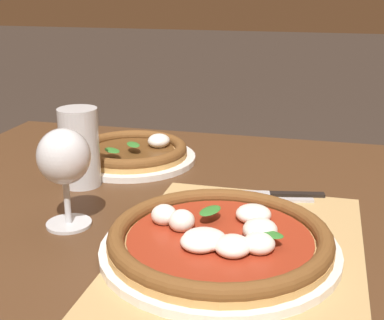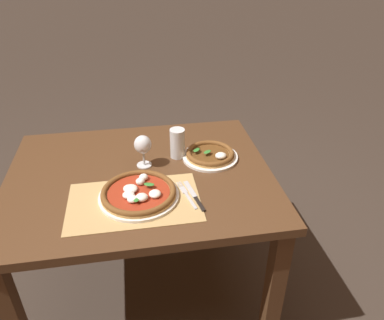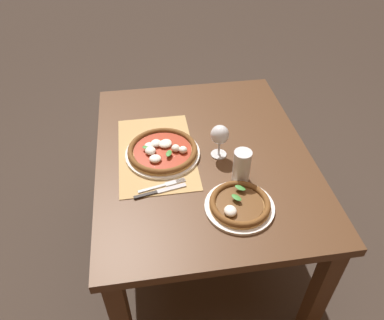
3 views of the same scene
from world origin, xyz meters
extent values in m
cube|color=#4C301C|center=(0.00, 0.00, 0.72)|extent=(1.19, 0.94, 0.04)
cube|color=#4C301C|center=(0.54, -0.41, 0.35)|extent=(0.07, 0.07, 0.70)
cube|color=#4C301C|center=(0.54, 0.41, 0.35)|extent=(0.07, 0.07, 0.70)
cube|color=tan|center=(-0.03, -0.21, 0.74)|extent=(0.53, 0.33, 0.00)
cylinder|color=white|center=(-0.01, -0.18, 0.75)|extent=(0.33, 0.33, 0.01)
cylinder|color=tan|center=(-0.01, -0.18, 0.76)|extent=(0.31, 0.31, 0.01)
torus|color=brown|center=(-0.01, -0.18, 0.77)|extent=(0.31, 0.31, 0.02)
cylinder|color=maroon|center=(-0.01, -0.18, 0.77)|extent=(0.26, 0.26, 0.00)
ellipsoid|color=white|center=(-0.05, -0.16, 0.78)|extent=(0.05, 0.05, 0.02)
ellipsoid|color=white|center=(-0.04, -0.24, 0.78)|extent=(0.04, 0.04, 0.03)
ellipsoid|color=white|center=(0.00, -0.12, 0.78)|extent=(0.04, 0.04, 0.03)
ellipsoid|color=white|center=(-0.04, -0.16, 0.78)|extent=(0.05, 0.06, 0.02)
ellipsoid|color=white|center=(0.01, -0.09, 0.78)|extent=(0.04, 0.04, 0.03)
ellipsoid|color=white|center=(0.00, -0.23, 0.78)|extent=(0.05, 0.05, 0.03)
ellipsoid|color=white|center=(0.05, -0.22, 0.78)|extent=(0.05, 0.05, 0.03)
ellipsoid|color=white|center=(-0.05, -0.20, 0.78)|extent=(0.05, 0.05, 0.03)
ellipsoid|color=#337A2D|center=(0.03, -0.16, 0.79)|extent=(0.05, 0.04, 0.00)
ellipsoid|color=#337A2D|center=(-0.02, -0.24, 0.79)|extent=(0.03, 0.05, 0.00)
cylinder|color=white|center=(0.34, 0.08, 0.75)|extent=(0.27, 0.27, 0.01)
cylinder|color=tan|center=(0.34, 0.08, 0.76)|extent=(0.23, 0.23, 0.01)
torus|color=brown|center=(0.34, 0.08, 0.77)|extent=(0.23, 0.23, 0.02)
cylinder|color=brown|center=(0.34, 0.08, 0.76)|extent=(0.18, 0.18, 0.00)
ellipsoid|color=white|center=(0.38, 0.03, 0.78)|extent=(0.05, 0.05, 0.03)
ellipsoid|color=#337A2D|center=(0.33, 0.07, 0.78)|extent=(0.05, 0.05, 0.00)
ellipsoid|color=#337A2D|center=(0.28, 0.10, 0.78)|extent=(0.05, 0.05, 0.00)
cylinder|color=silver|center=(0.03, 0.07, 0.74)|extent=(0.07, 0.07, 0.00)
cylinder|color=silver|center=(0.03, 0.07, 0.78)|extent=(0.01, 0.01, 0.06)
ellipsoid|color=silver|center=(0.03, 0.07, 0.85)|extent=(0.08, 0.08, 0.08)
ellipsoid|color=#C17019|center=(0.03, 0.07, 0.84)|extent=(0.07, 0.07, 0.05)
cylinder|color=silver|center=(0.19, 0.12, 0.81)|extent=(0.07, 0.07, 0.15)
cylinder|color=black|center=(0.19, 0.12, 0.80)|extent=(0.07, 0.07, 0.12)
cylinder|color=silver|center=(0.19, 0.12, 0.86)|extent=(0.07, 0.07, 0.02)
cube|color=#B7B7BC|center=(0.19, -0.24, 0.75)|extent=(0.04, 0.11, 0.00)
cube|color=#B7B7BC|center=(0.18, -0.16, 0.75)|extent=(0.03, 0.05, 0.00)
cylinder|color=#B7B7BC|center=(0.18, -0.12, 0.75)|extent=(0.01, 0.04, 0.00)
cylinder|color=#B7B7BC|center=(0.17, -0.12, 0.75)|extent=(0.01, 0.04, 0.00)
cylinder|color=#B7B7BC|center=(0.16, -0.12, 0.75)|extent=(0.01, 0.04, 0.00)
cylinder|color=#B7B7BC|center=(0.16, -0.12, 0.75)|extent=(0.01, 0.04, 0.00)
cube|color=black|center=(0.23, -0.27, 0.75)|extent=(0.03, 0.10, 0.01)
cube|color=#B7B7BC|center=(0.21, -0.16, 0.75)|extent=(0.04, 0.12, 0.00)
camera|label=1|loc=(-0.66, -0.30, 1.10)|focal=50.00mm
camera|label=2|loc=(0.00, -1.43, 1.68)|focal=35.00mm
camera|label=3|loc=(1.25, -0.24, 1.82)|focal=35.00mm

